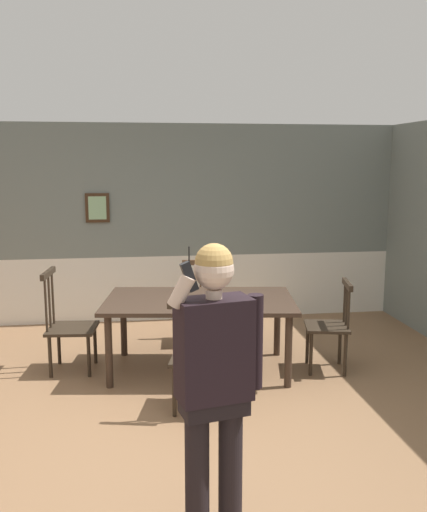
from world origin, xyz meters
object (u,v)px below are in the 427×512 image
Objects in this scene: chair_at_table_head at (330,326)px; chair_opposite_corner at (197,357)px; chair_near_window at (68,325)px; person_figure at (215,371)px; dining_table at (200,306)px; chair_by_doorway at (201,303)px.

chair_opposite_corner is (-1.45, -0.74, 0.01)m from chair_at_table_head.
person_figure is (1.13, -2.69, 0.49)m from chair_near_window.
chair_near_window is 2.95m from person_figure.
chair_opposite_corner is 0.59× the size of person_figure.
dining_table is at bearing 94.36° from chair_opposite_corner.
dining_table is at bearing 87.10° from chair_by_doorway.
chair_by_doorway is at bearing -107.77° from person_figure.
chair_by_doorway is 0.96× the size of chair_opposite_corner.
chair_near_window is 1.63m from chair_opposite_corner.
chair_by_doorway reaches higher than chair_at_table_head.
chair_at_table_head is at bearing -7.86° from dining_table.
chair_near_window reaches higher than chair_at_table_head.
chair_near_window is 2.68m from chair_at_table_head.
chair_opposite_corner is (1.20, -1.11, -0.00)m from chair_near_window.
dining_table is 2.53m from person_figure.
chair_near_window reaches higher than chair_by_doorway.
dining_table is at bearing 87.68° from chair_near_window.
chair_near_window is (-1.33, 0.18, -0.19)m from dining_table.
person_figure reaches higher than chair_opposite_corner.
chair_opposite_corner is at bearing 86.94° from chair_by_doorway.
dining_table is 2.17× the size of chair_at_table_head.
dining_table is 2.11× the size of chair_by_doorway.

